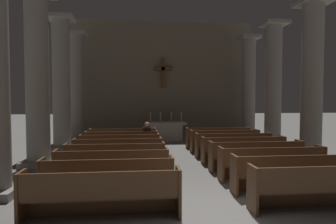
# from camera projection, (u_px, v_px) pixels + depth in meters

# --- Properties ---
(ground_plane) EXTENTS (80.00, 80.00, 0.00)m
(ground_plane) POSITION_uv_depth(u_px,v_px,m) (215.00, 214.00, 5.80)
(ground_plane) COLOR slate
(pew_left_row_1) EXTENTS (2.99, 0.50, 0.95)m
(pew_left_row_1) POSITION_uv_depth(u_px,v_px,m) (102.00, 194.00, 5.51)
(pew_left_row_1) COLOR brown
(pew_left_row_1) RESTS_ON ground
(pew_left_row_2) EXTENTS (2.99, 0.50, 0.95)m
(pew_left_row_2) POSITION_uv_depth(u_px,v_px,m) (108.00, 178.00, 6.63)
(pew_left_row_2) COLOR brown
(pew_left_row_2) RESTS_ON ground
(pew_left_row_3) EXTENTS (2.99, 0.50, 0.95)m
(pew_left_row_3) POSITION_uv_depth(u_px,v_px,m) (112.00, 167.00, 7.74)
(pew_left_row_3) COLOR brown
(pew_left_row_3) RESTS_ON ground
(pew_left_row_4) EXTENTS (2.99, 0.50, 0.95)m
(pew_left_row_4) POSITION_uv_depth(u_px,v_px,m) (115.00, 158.00, 8.85)
(pew_left_row_4) COLOR brown
(pew_left_row_4) RESTS_ON ground
(pew_left_row_5) EXTENTS (2.99, 0.50, 0.95)m
(pew_left_row_5) POSITION_uv_depth(u_px,v_px,m) (118.00, 152.00, 9.96)
(pew_left_row_5) COLOR brown
(pew_left_row_5) RESTS_ON ground
(pew_left_row_6) EXTENTS (2.99, 0.50, 0.95)m
(pew_left_row_6) POSITION_uv_depth(u_px,v_px,m) (120.00, 147.00, 11.07)
(pew_left_row_6) COLOR brown
(pew_left_row_6) RESTS_ON ground
(pew_left_row_7) EXTENTS (2.99, 0.50, 0.95)m
(pew_left_row_7) POSITION_uv_depth(u_px,v_px,m) (122.00, 142.00, 12.18)
(pew_left_row_7) COLOR brown
(pew_left_row_7) RESTS_ON ground
(pew_left_row_8) EXTENTS (2.99, 0.50, 0.95)m
(pew_left_row_8) POSITION_uv_depth(u_px,v_px,m) (123.00, 139.00, 13.29)
(pew_left_row_8) COLOR brown
(pew_left_row_8) RESTS_ON ground
(pew_right_row_1) EXTENTS (2.99, 0.50, 0.95)m
(pew_right_row_1) POSITION_uv_depth(u_px,v_px,m) (322.00, 187.00, 5.97)
(pew_right_row_1) COLOR brown
(pew_right_row_1) RESTS_ON ground
(pew_right_row_2) EXTENTS (2.99, 0.50, 0.95)m
(pew_right_row_2) POSITION_uv_depth(u_px,v_px,m) (293.00, 173.00, 7.08)
(pew_right_row_2) COLOR brown
(pew_right_row_2) RESTS_ON ground
(pew_right_row_3) EXTENTS (2.99, 0.50, 0.95)m
(pew_right_row_3) POSITION_uv_depth(u_px,v_px,m) (272.00, 163.00, 8.19)
(pew_right_row_3) COLOR brown
(pew_right_row_3) RESTS_ON ground
(pew_right_row_4) EXTENTS (2.99, 0.50, 0.95)m
(pew_right_row_4) POSITION_uv_depth(u_px,v_px,m) (256.00, 156.00, 9.30)
(pew_right_row_4) COLOR brown
(pew_right_row_4) RESTS_ON ground
(pew_right_row_5) EXTENTS (2.99, 0.50, 0.95)m
(pew_right_row_5) POSITION_uv_depth(u_px,v_px,m) (243.00, 150.00, 10.41)
(pew_right_row_5) COLOR brown
(pew_right_row_5) RESTS_ON ground
(pew_right_row_6) EXTENTS (2.99, 0.50, 0.95)m
(pew_right_row_6) POSITION_uv_depth(u_px,v_px,m) (233.00, 145.00, 11.52)
(pew_right_row_6) COLOR brown
(pew_right_row_6) RESTS_ON ground
(pew_right_row_7) EXTENTS (2.99, 0.50, 0.95)m
(pew_right_row_7) POSITION_uv_depth(u_px,v_px,m) (225.00, 141.00, 12.63)
(pew_right_row_7) COLOR brown
(pew_right_row_7) RESTS_ON ground
(pew_right_row_8) EXTENTS (2.99, 0.50, 0.95)m
(pew_right_row_8) POSITION_uv_depth(u_px,v_px,m) (218.00, 137.00, 13.75)
(pew_right_row_8) COLOR brown
(pew_right_row_8) RESTS_ON ground
(column_left_second) EXTENTS (1.14, 1.14, 5.91)m
(column_left_second) POSITION_uv_depth(u_px,v_px,m) (37.00, 81.00, 9.80)
(column_left_second) COLOR gray
(column_left_second) RESTS_ON ground
(column_right_second) EXTENTS (1.14, 1.14, 5.91)m
(column_right_second) POSITION_uv_depth(u_px,v_px,m) (312.00, 83.00, 10.80)
(column_right_second) COLOR gray
(column_right_second) RESTS_ON ground
(column_left_third) EXTENTS (1.14, 1.14, 5.91)m
(column_left_third) POSITION_uv_depth(u_px,v_px,m) (61.00, 86.00, 12.88)
(column_left_third) COLOR gray
(column_left_third) RESTS_ON ground
(column_right_third) EXTENTS (1.14, 1.14, 5.91)m
(column_right_third) POSITION_uv_depth(u_px,v_px,m) (273.00, 87.00, 13.88)
(column_right_third) COLOR gray
(column_right_third) RESTS_ON ground
(column_left_fourth) EXTENTS (1.14, 1.14, 5.91)m
(column_left_fourth) POSITION_uv_depth(u_px,v_px,m) (76.00, 88.00, 15.96)
(column_left_fourth) COLOR gray
(column_left_fourth) RESTS_ON ground
(column_right_fourth) EXTENTS (1.14, 1.14, 5.91)m
(column_right_fourth) POSITION_uv_depth(u_px,v_px,m) (249.00, 89.00, 16.96)
(column_right_fourth) COLOR gray
(column_right_fourth) RESTS_ON ground
(altar) EXTENTS (2.20, 0.90, 1.01)m
(altar) POSITION_uv_depth(u_px,v_px,m) (166.00, 131.00, 16.07)
(altar) COLOR #A8A399
(altar) RESTS_ON ground
(candlestick_outer_left) EXTENTS (0.16, 0.16, 0.57)m
(candlestick_outer_left) POSITION_uv_depth(u_px,v_px,m) (150.00, 119.00, 15.96)
(candlestick_outer_left) COLOR #B79338
(candlestick_outer_left) RESTS_ON altar
(candlestick_inner_left) EXTENTS (0.16, 0.16, 0.57)m
(candlestick_inner_left) POSITION_uv_depth(u_px,v_px,m) (160.00, 119.00, 16.01)
(candlestick_inner_left) COLOR #B79338
(candlestick_inner_left) RESTS_ON altar
(candlestick_inner_right) EXTENTS (0.16, 0.16, 0.57)m
(candlestick_inner_right) POSITION_uv_depth(u_px,v_px,m) (171.00, 119.00, 16.07)
(candlestick_inner_right) COLOR #B79338
(candlestick_inner_right) RESTS_ON altar
(candlestick_outer_right) EXTENTS (0.16, 0.16, 0.57)m
(candlestick_outer_right) POSITION_uv_depth(u_px,v_px,m) (181.00, 119.00, 16.13)
(candlestick_outer_right) COLOR #B79338
(candlestick_outer_right) RESTS_ON altar
(apse_with_cross) EXTENTS (10.98, 0.46, 7.01)m
(apse_with_cross) POSITION_uv_depth(u_px,v_px,m) (163.00, 79.00, 17.97)
(apse_with_cross) COLOR #706656
(apse_with_cross) RESTS_ON ground
(lone_worshipper) EXTENTS (0.32, 0.43, 1.32)m
(lone_worshipper) POSITION_uv_depth(u_px,v_px,m) (147.00, 137.00, 12.32)
(lone_worshipper) COLOR #26262B
(lone_worshipper) RESTS_ON ground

